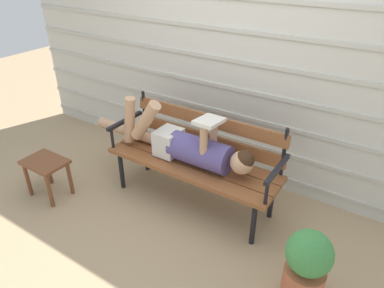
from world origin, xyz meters
TOP-DOWN VIEW (x-y plane):
  - ground_plane at (0.00, 0.00)m, footprint 12.00×12.00m
  - house_siding at (0.00, 0.85)m, footprint 5.18×0.08m
  - park_bench at (-0.00, 0.26)m, footprint 1.56×0.50m
  - reclining_person at (-0.07, 0.19)m, footprint 1.73×0.26m
  - footstool at (-1.19, -0.45)m, footprint 0.39×0.29m
  - potted_plant at (1.17, -0.29)m, footprint 0.30×0.30m

SIDE VIEW (x-z plane):
  - ground_plane at x=0.00m, z-range 0.00..0.00m
  - footstool at x=-1.19m, z-range 0.11..0.49m
  - potted_plant at x=1.17m, z-range 0.02..0.59m
  - park_bench at x=0.00m, z-range 0.04..0.90m
  - reclining_person at x=-0.07m, z-range 0.33..0.84m
  - house_siding at x=0.00m, z-range 0.00..2.36m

